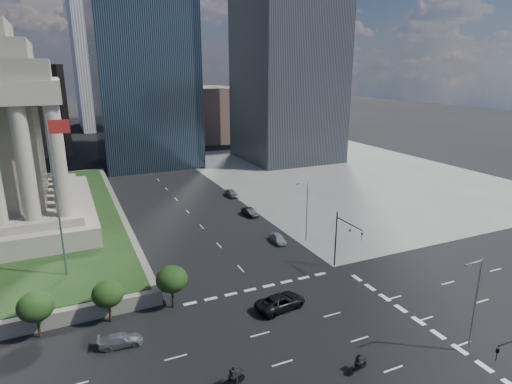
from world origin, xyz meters
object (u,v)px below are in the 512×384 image
traffic_signal_ne (344,235)px  motorcycle_lead (358,363)px  street_lamp_south (475,301)px  parked_sedan_far (232,193)px  motorcycle_trail (232,377)px  parked_sedan_near (278,239)px  parked_sedan_mid (250,212)px  street_lamp_north (306,207)px  suv_grey (121,340)px  flagpole (57,189)px  pickup_truck (281,302)px

traffic_signal_ne → motorcycle_lead: size_ratio=3.38×
street_lamp_south → parked_sedan_far: (-1.83, 58.99, -4.89)m
motorcycle_trail → parked_sedan_near: bearing=40.1°
street_lamp_south → motorcycle_lead: bearing=169.6°
parked_sedan_mid → motorcycle_trail: bearing=-120.3°
street_lamp_north → parked_sedan_mid: 15.95m
suv_grey → parked_sedan_far: size_ratio=0.97×
traffic_signal_ne → parked_sedan_far: bearing=91.5°
motorcycle_trail → traffic_signal_ne: bearing=18.1°
street_lamp_south → suv_grey: 34.74m
flagpole → motorcycle_lead: flagpole is taller
flagpole → suv_grey: flagpole is taller
street_lamp_south → suv_grey: (-30.89, 15.09, -5.03)m
street_lamp_south → pickup_truck: bearing=131.7°
pickup_truck → suv_grey: 17.87m
street_lamp_south → parked_sedan_near: bearing=97.7°
traffic_signal_ne → parked_sedan_near: 13.64m
flagpole → street_lamp_south: bearing=-40.5°
parked_sedan_mid → motorcycle_lead: motorcycle_lead is taller
pickup_truck → suv_grey: bearing=78.9°
parked_sedan_mid → motorcycle_lead: size_ratio=1.82×
pickup_truck → motorcycle_lead: motorcycle_lead is taller
street_lamp_north → pickup_truck: street_lamp_north is taller
pickup_truck → parked_sedan_near: (8.70, 17.45, -0.15)m
flagpole → pickup_truck: (22.13, -15.38, -12.27)m
parked_sedan_near → motorcycle_trail: size_ratio=1.55×
traffic_signal_ne → parked_sedan_mid: size_ratio=1.85×
pickup_truck → suv_grey: (-17.86, 0.47, -0.21)m
parked_sedan_near → suv_grey: bearing=-142.5°
street_lamp_north → pickup_truck: bearing=-128.5°
parked_sedan_far → motorcycle_trail: 57.86m
suv_grey → motorcycle_trail: 12.90m
flagpole → street_lamp_south: flagpole is taller
street_lamp_north → motorcycle_trail: size_ratio=3.78×
street_lamp_north → parked_sedan_mid: street_lamp_north is taller
flagpole → traffic_signal_ne: 36.69m
traffic_signal_ne → parked_sedan_far: (-1.00, 39.30, -4.48)m
traffic_signal_ne → parked_sedan_mid: 26.62m
street_lamp_north → motorcycle_trail: (-22.78, -25.94, -4.68)m
traffic_signal_ne → motorcycle_trail: bearing=-146.3°
suv_grey → parked_sedan_far: (29.06, 43.90, 0.13)m
parked_sedan_mid → parked_sedan_far: bearing=79.0°
street_lamp_south → street_lamp_north: size_ratio=1.00×
parked_sedan_near → motorcycle_trail: motorcycle_trail is taller
street_lamp_south → pickup_truck: size_ratio=1.64×
street_lamp_south → parked_sedan_far: size_ratio=2.21×
traffic_signal_ne → street_lamp_north: size_ratio=0.80×
traffic_signal_ne → parked_sedan_mid: traffic_signal_ne is taller
parked_sedan_near → parked_sedan_far: size_ratio=0.91×
flagpole → pickup_truck: flagpole is taller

